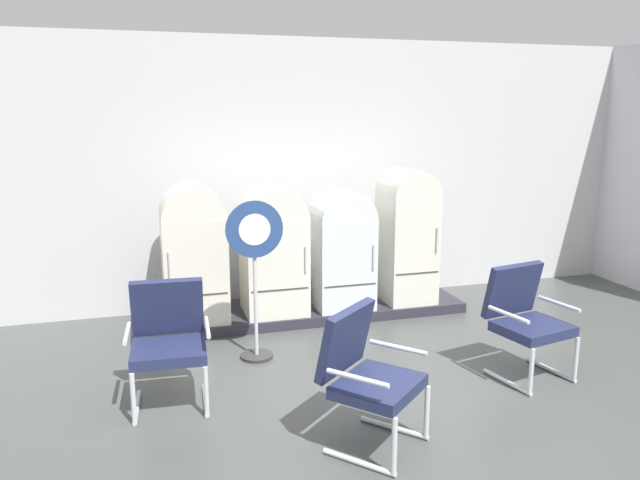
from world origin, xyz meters
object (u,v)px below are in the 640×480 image
at_px(refrigerator_0, 194,249).
at_px(armchair_left, 168,336).
at_px(armchair_right, 525,315).
at_px(sign_stand, 255,275).
at_px(refrigerator_1, 273,247).
at_px(refrigerator_2, 342,246).
at_px(refrigerator_3, 407,231).
at_px(armchair_center, 366,370).

relative_size(refrigerator_0, armchair_left, 1.47).
relative_size(armchair_right, sign_stand, 0.65).
relative_size(refrigerator_1, armchair_right, 1.43).
xyz_separation_m(refrigerator_2, sign_stand, (-1.20, -1.00, 0.00)).
height_order(refrigerator_3, armchair_left, refrigerator_3).
distance_m(armchair_right, armchair_center, 1.95).
distance_m(refrigerator_2, armchair_left, 2.67).
xyz_separation_m(refrigerator_0, armchair_left, (-0.37, -1.70, -0.33)).
bearing_deg(refrigerator_2, armchair_right, -62.41).
height_order(refrigerator_3, armchair_right, refrigerator_3).
height_order(refrigerator_1, refrigerator_3, refrigerator_3).
distance_m(refrigerator_1, refrigerator_2, 0.81).
bearing_deg(refrigerator_1, sign_stand, -111.27).
bearing_deg(armchair_left, armchair_right, -6.75).
xyz_separation_m(refrigerator_3, armchair_left, (-2.88, -1.69, -0.39)).
bearing_deg(refrigerator_1, armchair_left, -126.42).
xyz_separation_m(armchair_right, armchair_center, (-1.81, -0.72, 0.00)).
bearing_deg(refrigerator_2, sign_stand, -140.17).
height_order(refrigerator_0, refrigerator_3, refrigerator_3).
distance_m(refrigerator_0, armchair_right, 3.47).
xyz_separation_m(refrigerator_3, sign_stand, (-2.02, -1.01, -0.12)).
relative_size(refrigerator_2, refrigerator_3, 0.87).
distance_m(refrigerator_1, sign_stand, 1.09).
relative_size(refrigerator_1, armchair_center, 1.43).
bearing_deg(sign_stand, refrigerator_3, 26.43).
height_order(refrigerator_2, armchair_center, refrigerator_2).
distance_m(refrigerator_0, armchair_left, 1.77).
relative_size(armchair_left, armchair_center, 1.00).
bearing_deg(refrigerator_1, armchair_center, -88.48).
distance_m(refrigerator_3, sign_stand, 2.26).
bearing_deg(armchair_center, refrigerator_2, 75.18).
distance_m(refrigerator_1, armchair_right, 2.81).
xyz_separation_m(armchair_left, armchair_right, (3.13, -0.37, 0.00)).
bearing_deg(armchair_center, refrigerator_3, 60.75).
distance_m(armchair_left, armchair_center, 1.72).
bearing_deg(armchair_center, armchair_left, 140.47).
height_order(refrigerator_0, armchair_center, refrigerator_0).
bearing_deg(armchair_left, refrigerator_1, 53.58).
bearing_deg(refrigerator_0, refrigerator_1, -0.54).
xyz_separation_m(refrigerator_3, armchair_center, (-1.56, -2.78, -0.39)).
bearing_deg(refrigerator_3, refrigerator_1, 179.71).
height_order(refrigerator_0, armchair_left, refrigerator_0).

